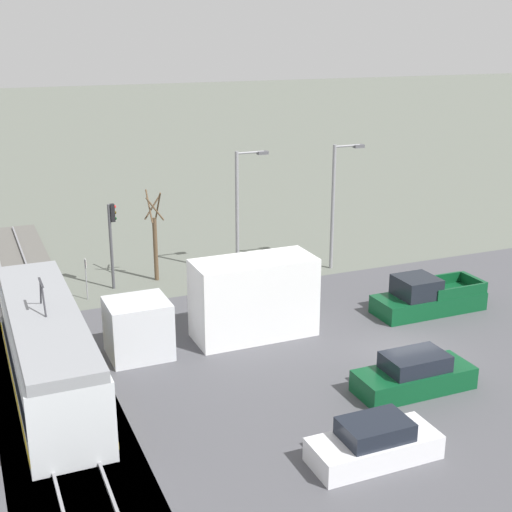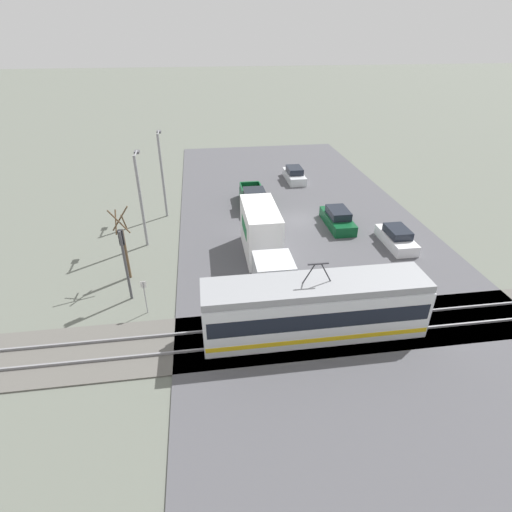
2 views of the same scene
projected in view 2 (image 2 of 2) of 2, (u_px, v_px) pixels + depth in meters
ground_plane at (300, 221)px, 35.08m from camera, size 320.00×320.00×0.00m
road_surface at (300, 221)px, 35.06m from camera, size 20.74×50.59×0.08m
rail_bed at (359, 327)px, 22.64m from camera, size 56.62×4.40×0.22m
light_rail_tram at (314, 308)px, 21.50m from camera, size 12.01×2.77×4.41m
box_truck at (263, 241)px, 28.10m from camera, size 2.40×9.39×3.65m
pickup_truck at (253, 199)px, 37.49m from camera, size 2.06×5.60×1.89m
sedan_car_0 at (338, 219)px, 33.80m from camera, size 1.84×4.69×1.52m
sedan_car_1 at (396, 238)px, 30.86m from camera, size 1.76×4.29×1.42m
sedan_car_2 at (294, 175)px, 43.90m from camera, size 1.77×4.47×1.48m
traffic_light_pole at (124, 255)px, 23.65m from camera, size 0.28×0.47×4.69m
street_tree at (125, 247)px, 26.07m from camera, size 1.20×1.00×5.11m
street_lamp_near_crossing at (140, 194)px, 29.40m from camera, size 0.36×1.95×7.08m
street_lamp_mid_block at (162, 169)px, 34.14m from camera, size 0.36×1.95×7.29m
no_parking_sign at (145, 294)px, 23.20m from camera, size 0.32×0.08×2.21m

